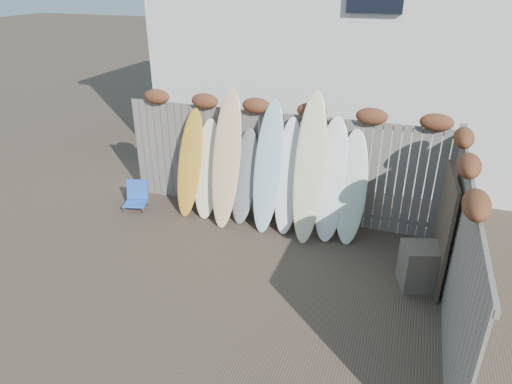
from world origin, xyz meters
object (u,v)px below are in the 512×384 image
(lattice_panel, at_px, (443,230))
(surfboard_0, at_px, (190,163))
(beach_chair, at_px, (137,196))
(wooden_crate, at_px, (422,266))

(lattice_panel, relative_size, surfboard_0, 0.85)
(beach_chair, xyz_separation_m, lattice_panel, (5.53, -0.55, 0.62))
(surfboard_0, bearing_deg, lattice_panel, -5.26)
(beach_chair, relative_size, surfboard_0, 0.27)
(beach_chair, height_order, surfboard_0, surfboard_0)
(wooden_crate, height_order, surfboard_0, surfboard_0)
(wooden_crate, relative_size, lattice_panel, 0.39)
(beach_chair, bearing_deg, lattice_panel, -5.70)
(wooden_crate, distance_m, surfboard_0, 4.43)
(wooden_crate, xyz_separation_m, lattice_panel, (0.21, 0.21, 0.54))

